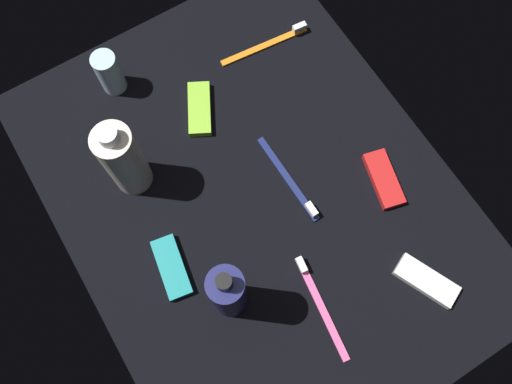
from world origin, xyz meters
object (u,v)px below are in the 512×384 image
(bodywash_bottle, at_px, (123,159))
(snack_bar_white, at_px, (426,281))
(deodorant_stick, at_px, (109,73))
(snack_bar_lime, at_px, (198,110))
(lotion_bottle, at_px, (228,293))
(toothbrush_navy, at_px, (290,181))
(toothbrush_orange, at_px, (270,43))
(snack_bar_teal, at_px, (172,267))
(snack_bar_red, at_px, (384,179))
(toothbrush_pink, at_px, (319,301))

(bodywash_bottle, distance_m, snack_bar_white, 0.53)
(deodorant_stick, relative_size, snack_bar_lime, 0.86)
(bodywash_bottle, relative_size, deodorant_stick, 2.11)
(bodywash_bottle, distance_m, snack_bar_lime, 0.19)
(lotion_bottle, relative_size, toothbrush_navy, 1.17)
(lotion_bottle, relative_size, toothbrush_orange, 1.17)
(snack_bar_white, distance_m, snack_bar_teal, 0.42)
(toothbrush_navy, bearing_deg, snack_bar_teal, -84.41)
(bodywash_bottle, bearing_deg, toothbrush_navy, 56.50)
(toothbrush_orange, distance_m, snack_bar_red, 0.34)
(deodorant_stick, height_order, snack_bar_lime, deodorant_stick)
(lotion_bottle, height_order, toothbrush_pink, lotion_bottle)
(toothbrush_orange, bearing_deg, bodywash_bottle, -73.00)
(bodywash_bottle, relative_size, toothbrush_navy, 1.05)
(snack_bar_white, xyz_separation_m, snack_bar_lime, (-0.47, -0.16, 0.00))
(snack_bar_white, height_order, snack_bar_lime, same)
(lotion_bottle, distance_m, snack_bar_teal, 0.14)
(toothbrush_pink, height_order, snack_bar_lime, toothbrush_pink)
(toothbrush_pink, xyz_separation_m, snack_bar_teal, (-0.17, -0.18, 0.00))
(toothbrush_orange, xyz_separation_m, snack_bar_white, (0.52, -0.02, 0.00))
(snack_bar_white, bearing_deg, snack_bar_lime, 175.11)
(toothbrush_pink, height_order, toothbrush_orange, same)
(deodorant_stick, bearing_deg, toothbrush_pink, 10.80)
(toothbrush_orange, bearing_deg, snack_bar_teal, -52.60)
(toothbrush_pink, distance_m, toothbrush_navy, 0.21)
(toothbrush_navy, bearing_deg, bodywash_bottle, -123.50)
(bodywash_bottle, bearing_deg, lotion_bottle, 7.29)
(lotion_bottle, bearing_deg, snack_bar_red, 96.53)
(toothbrush_navy, distance_m, toothbrush_orange, 0.28)
(snack_bar_red, relative_size, snack_bar_lime, 1.00)
(toothbrush_navy, distance_m, snack_bar_white, 0.28)
(deodorant_stick, height_order, snack_bar_red, deodorant_stick)
(toothbrush_orange, xyz_separation_m, snack_bar_teal, (0.28, -0.37, 0.00))
(toothbrush_navy, height_order, snack_bar_teal, toothbrush_navy)
(snack_bar_red, bearing_deg, toothbrush_orange, -162.02)
(snack_bar_teal, bearing_deg, lotion_bottle, 40.14)
(bodywash_bottle, relative_size, toothbrush_pink, 1.05)
(snack_bar_lime, bearing_deg, snack_bar_white, 47.67)
(toothbrush_pink, xyz_separation_m, snack_bar_white, (0.07, 0.17, 0.00))
(toothbrush_pink, relative_size, snack_bar_teal, 1.73)
(deodorant_stick, distance_m, snack_bar_white, 0.65)
(toothbrush_navy, height_order, snack_bar_lime, toothbrush_navy)
(deodorant_stick, relative_size, snack_bar_white, 0.86)
(deodorant_stick, xyz_separation_m, toothbrush_navy, (0.33, 0.17, -0.04))
(toothbrush_pink, bearing_deg, toothbrush_navy, 159.87)
(lotion_bottle, bearing_deg, toothbrush_pink, 57.72)
(bodywash_bottle, distance_m, snack_bar_red, 0.44)
(snack_bar_red, bearing_deg, deodorant_stick, -128.61)
(snack_bar_lime, relative_size, snack_bar_teal, 1.00)
(toothbrush_orange, relative_size, snack_bar_lime, 1.73)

